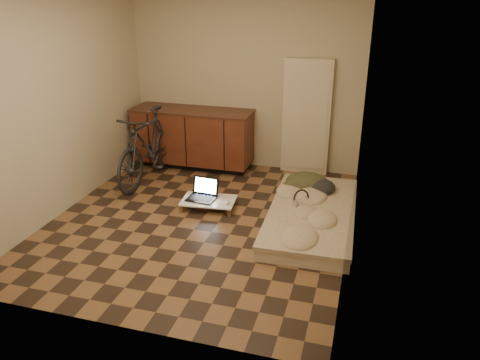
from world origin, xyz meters
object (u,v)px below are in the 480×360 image
(futon, at_px, (312,215))
(laptop, at_px, (203,194))
(bicycle, at_px, (149,142))
(lap_desk, at_px, (209,201))

(futon, height_order, laptop, laptop)
(bicycle, relative_size, lap_desk, 2.48)
(bicycle, height_order, lap_desk, bicycle)
(lap_desk, relative_size, laptop, 1.92)
(futon, height_order, lap_desk, futon)
(futon, xyz_separation_m, lap_desk, (-1.33, 0.03, 0.01))
(bicycle, bearing_deg, laptop, -28.29)
(futon, relative_size, laptop, 5.65)
(bicycle, bearing_deg, futon, -13.06)
(futon, distance_m, lap_desk, 1.33)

